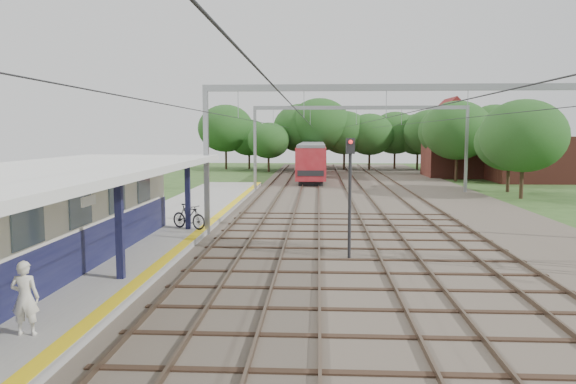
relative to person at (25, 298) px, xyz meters
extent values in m
plane|color=#2D4C1E|center=(6.30, -1.10, -1.19)|extent=(160.00, 160.00, 0.00)
cube|color=#473D33|center=(10.30, 28.90, -1.14)|extent=(18.00, 90.00, 0.10)
cube|color=gray|center=(-1.20, 12.90, -1.02)|extent=(5.00, 52.00, 0.35)
cube|color=yellow|center=(1.05, 12.90, -0.84)|extent=(0.45, 52.00, 0.01)
cube|color=beige|center=(-2.60, 5.90, 0.86)|extent=(3.20, 18.00, 3.40)
cube|color=#111235|center=(-0.98, 5.90, -0.14)|extent=(0.06, 18.00, 1.40)
cube|color=slate|center=(-0.97, 5.90, 1.36)|extent=(0.05, 16.00, 1.30)
cube|color=#111235|center=(0.40, 4.90, 0.76)|extent=(0.22, 0.22, 3.20)
cube|color=#111235|center=(0.40, 13.90, 0.76)|extent=(0.22, 0.22, 3.20)
cube|color=silver|center=(-1.50, 4.90, 2.48)|extent=(6.40, 20.00, 0.24)
cube|color=white|center=(0.30, 2.90, 1.81)|extent=(0.06, 0.85, 0.26)
cube|color=brown|center=(2.08, 28.90, -1.02)|extent=(0.07, 88.00, 0.15)
cube|color=brown|center=(3.51, 28.90, -1.02)|extent=(0.07, 88.00, 0.15)
cube|color=brown|center=(5.08, 28.90, -1.02)|extent=(0.07, 88.00, 0.15)
cube|color=brown|center=(6.51, 28.90, -1.02)|extent=(0.07, 88.00, 0.15)
cube|color=brown|center=(8.78, 28.90, -1.02)|extent=(0.07, 88.00, 0.15)
cube|color=brown|center=(10.21, 28.90, -1.02)|extent=(0.07, 88.00, 0.15)
cube|color=brown|center=(12.38, 28.90, -1.02)|extent=(0.07, 88.00, 0.15)
cube|color=brown|center=(13.81, 28.90, -1.02)|extent=(0.07, 88.00, 0.15)
cube|color=gray|center=(1.30, 13.90, 2.31)|extent=(0.22, 0.22, 7.00)
cube|color=gray|center=(9.80, 13.90, 5.66)|extent=(17.00, 0.20, 0.30)
cube|color=gray|center=(1.30, 33.90, 2.31)|extent=(0.22, 0.22, 7.00)
cube|color=gray|center=(18.30, 33.90, 2.31)|extent=(0.22, 0.22, 7.00)
cube|color=gray|center=(9.80, 33.90, 5.66)|extent=(17.00, 0.20, 0.30)
cylinder|color=black|center=(2.80, 28.90, 4.31)|extent=(0.02, 88.00, 0.02)
cylinder|color=black|center=(5.80, 28.90, 4.31)|extent=(0.02, 88.00, 0.02)
cylinder|color=black|center=(9.50, 28.90, 4.31)|extent=(0.02, 88.00, 0.02)
cylinder|color=black|center=(13.10, 28.90, 4.31)|extent=(0.02, 88.00, 0.02)
cylinder|color=#382619|center=(-3.70, 59.90, 0.25)|extent=(0.28, 0.28, 2.88)
ellipsoid|color=#254B1B|center=(-3.70, 59.90, 3.77)|extent=(6.72, 6.72, 5.76)
cylinder|color=#382619|center=(2.30, 61.90, 0.07)|extent=(0.28, 0.28, 2.52)
ellipsoid|color=#254B1B|center=(2.30, 61.90, 3.15)|extent=(5.88, 5.88, 5.04)
cylinder|color=#382619|center=(8.30, 58.90, 0.43)|extent=(0.28, 0.28, 3.24)
ellipsoid|color=#254B1B|center=(8.30, 58.90, 4.39)|extent=(7.56, 7.56, 6.48)
cylinder|color=#382619|center=(14.30, 60.90, 0.16)|extent=(0.28, 0.28, 2.70)
ellipsoid|color=#254B1B|center=(14.30, 60.90, 3.46)|extent=(6.30, 6.30, 5.40)
cylinder|color=#382619|center=(20.80, 36.90, 0.07)|extent=(0.28, 0.28, 2.52)
ellipsoid|color=#254B1B|center=(20.80, 36.90, 3.15)|extent=(5.88, 5.88, 5.04)
cylinder|color=#382619|center=(21.30, 52.90, 0.25)|extent=(0.28, 0.28, 2.88)
ellipsoid|color=#254B1B|center=(21.30, 52.90, 3.77)|extent=(6.72, 6.72, 5.76)
cube|color=brown|center=(27.30, 44.90, 1.06)|extent=(7.00, 6.00, 4.50)
cube|color=maroon|center=(27.30, 44.90, 4.21)|extent=(4.99, 6.12, 4.99)
cube|color=brown|center=(22.30, 50.90, 1.31)|extent=(8.00, 6.00, 5.00)
cube|color=maroon|center=(22.30, 50.90, 4.71)|extent=(5.52, 6.12, 5.52)
imported|color=silver|center=(0.00, 0.00, 0.00)|extent=(0.65, 0.46, 1.68)
imported|color=black|center=(0.43, 13.90, -0.26)|extent=(1.97, 1.41, 1.17)
cube|color=black|center=(5.80, 46.05, -0.87)|extent=(2.19, 15.66, 0.44)
cube|color=maroon|center=(5.80, 46.05, 0.84)|extent=(2.74, 17.03, 2.96)
cube|color=black|center=(5.80, 46.05, 1.13)|extent=(2.78, 15.66, 0.85)
cube|color=slate|center=(5.80, 46.05, 2.43)|extent=(2.52, 17.03, 0.28)
cube|color=black|center=(5.80, 63.68, -0.87)|extent=(2.19, 15.66, 0.44)
cube|color=maroon|center=(5.80, 63.68, 0.84)|extent=(2.74, 17.03, 2.96)
cube|color=black|center=(5.80, 63.68, 1.13)|extent=(2.78, 15.66, 0.85)
cube|color=slate|center=(5.80, 63.68, 2.43)|extent=(2.52, 17.03, 0.28)
cylinder|color=black|center=(7.65, 9.25, 0.93)|extent=(0.13, 0.13, 4.24)
cube|color=black|center=(7.65, 9.25, 3.15)|extent=(0.33, 0.22, 0.58)
sphere|color=red|center=(7.65, 9.15, 3.30)|extent=(0.15, 0.15, 0.15)
camera|label=1|loc=(6.46, -11.73, 3.62)|focal=35.00mm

